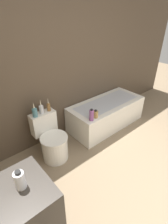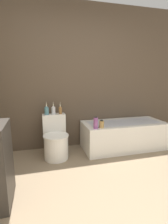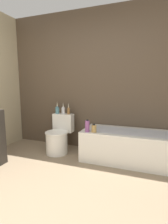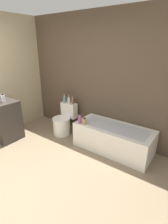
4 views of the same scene
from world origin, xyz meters
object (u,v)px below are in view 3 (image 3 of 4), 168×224
(vase_gold, at_px, (57,110))
(shampoo_bottle_tall, at_px, (87,126))
(bathtub, at_px, (129,146))
(toilet, at_px, (59,137))
(shampoo_bottle_short, at_px, (94,128))
(vase_bronze, at_px, (69,110))
(vase_silver, at_px, (63,110))

(vase_gold, bearing_deg, shampoo_bottle_tall, -27.27)
(bathtub, relative_size, toilet, 2.18)
(shampoo_bottle_short, bearing_deg, vase_gold, 156.58)
(vase_bronze, bearing_deg, vase_gold, -177.18)
(vase_gold, xyz_separation_m, shampoo_bottle_short, (0.85, -0.37, -0.21))
(toilet, distance_m, vase_gold, 0.53)
(vase_gold, height_order, vase_bronze, vase_gold)
(bathtub, bearing_deg, vase_gold, 174.40)
(toilet, xyz_separation_m, vase_bronze, (0.12, 0.20, 0.48))
(bathtub, xyz_separation_m, shampoo_bottle_tall, (-0.63, -0.25, 0.34))
(toilet, bearing_deg, vase_silver, 90.00)
(bathtub, bearing_deg, shampoo_bottle_short, -155.97)
(vase_gold, height_order, shampoo_bottle_tall, vase_gold)
(bathtub, bearing_deg, vase_bronze, 172.70)
(vase_gold, bearing_deg, vase_bronze, 2.82)
(vase_gold, height_order, shampoo_bottle_short, vase_gold)
(shampoo_bottle_tall, bearing_deg, toilet, 162.49)
(toilet, xyz_separation_m, shampoo_bottle_tall, (0.63, -0.20, 0.30))
(vase_silver, distance_m, shampoo_bottle_short, 0.86)
(shampoo_bottle_tall, bearing_deg, bathtub, 21.52)
(vase_silver, bearing_deg, shampoo_bottle_short, -28.03)
(bathtub, height_order, shampoo_bottle_tall, shampoo_bottle_tall)
(toilet, height_order, shampoo_bottle_short, toilet)
(bathtub, xyz_separation_m, vase_silver, (-1.26, 0.16, 0.51))
(vase_silver, xyz_separation_m, vase_bronze, (0.12, -0.01, -0.00))
(bathtub, xyz_separation_m, toilet, (-1.26, -0.05, 0.03))
(bathtub, distance_m, toilet, 1.26)
(toilet, xyz_separation_m, shampoo_bottle_short, (0.74, -0.18, 0.27))
(vase_silver, bearing_deg, vase_bronze, -5.42)
(vase_silver, distance_m, vase_bronze, 0.12)
(vase_gold, relative_size, shampoo_bottle_short, 1.70)
(bathtub, height_order, vase_bronze, vase_bronze)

